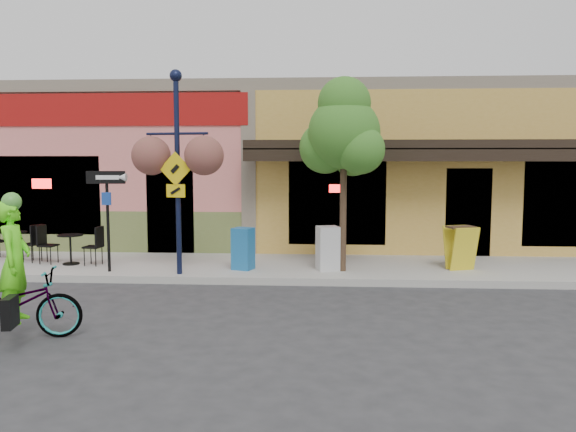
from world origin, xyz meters
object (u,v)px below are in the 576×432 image
object	(u,v)px
newspaper_box_grey	(328,248)
street_tree	(343,174)
cyclist_rider	(15,279)
one_way_sign	(108,222)
bicycle	(13,304)
lamp_post	(178,173)
building	(296,168)
newspaper_box_blue	(243,249)

from	to	relation	value
newspaper_box_grey	street_tree	xyz separation A→B (m)	(0.32, -0.08, 1.59)
newspaper_box_grey	cyclist_rider	bearing A→B (deg)	-150.58
cyclist_rider	one_way_sign	bearing A→B (deg)	-7.58
bicycle	lamp_post	xyz separation A→B (m)	(1.36, 3.86, 1.74)
street_tree	newspaper_box_grey	bearing A→B (deg)	166.44
building	newspaper_box_blue	size ratio (longest dim) A/B	20.22
one_way_sign	street_tree	distance (m)	5.05
bicycle	cyclist_rider	distance (m)	0.36
one_way_sign	street_tree	size ratio (longest dim) A/B	0.52
building	newspaper_box_blue	bearing A→B (deg)	-97.99
cyclist_rider	street_tree	bearing A→B (deg)	-57.92
bicycle	one_way_sign	size ratio (longest dim) A/B	0.88
lamp_post	newspaper_box_grey	bearing A→B (deg)	20.29
bicycle	newspaper_box_grey	xyz separation A→B (m)	(4.43, 4.46, 0.13)
newspaper_box_grey	one_way_sign	bearing A→B (deg)	169.30
building	newspaper_box_grey	xyz separation A→B (m)	(0.96, -6.10, -1.63)
newspaper_box_grey	newspaper_box_blue	bearing A→B (deg)	164.96
cyclist_rider	newspaper_box_grey	distance (m)	6.26
newspaper_box_grey	building	bearing A→B (deg)	82.79
one_way_sign	newspaper_box_grey	size ratio (longest dim) A/B	2.25
bicycle	newspaper_box_blue	bearing A→B (deg)	-41.48
building	street_tree	size ratio (longest dim) A/B	4.42
cyclist_rider	lamp_post	distance (m)	4.31
lamp_post	one_way_sign	distance (m)	1.86
bicycle	newspaper_box_grey	distance (m)	6.29
bicycle	one_way_sign	bearing A→B (deg)	-8.29
building	newspaper_box_grey	size ratio (longest dim) A/B	19.32
bicycle	newspaper_box_blue	distance (m)	5.14
street_tree	cyclist_rider	bearing A→B (deg)	-136.93
street_tree	building	bearing A→B (deg)	101.67
building	lamp_post	world-z (taller)	building
lamp_post	newspaper_box_blue	xyz separation A→B (m)	(1.25, 0.57, -1.63)
one_way_sign	street_tree	bearing A→B (deg)	0.96
newspaper_box_grey	street_tree	bearing A→B (deg)	-29.70
lamp_post	one_way_sign	xyz separation A→B (m)	(-1.55, 0.16, -1.02)
lamp_post	newspaper_box_blue	bearing A→B (deg)	33.58
lamp_post	street_tree	world-z (taller)	lamp_post
bicycle	street_tree	xyz separation A→B (m)	(4.74, 4.39, 1.72)
cyclist_rider	one_way_sign	xyz separation A→B (m)	(-0.24, 4.02, 0.36)
cyclist_rider	newspaper_box_blue	world-z (taller)	cyclist_rider
building	one_way_sign	distance (m)	7.56
one_way_sign	cyclist_rider	bearing A→B (deg)	-89.84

